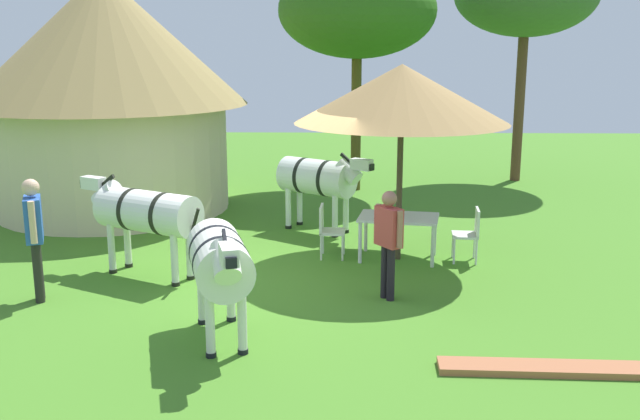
{
  "coord_description": "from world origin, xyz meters",
  "views": [
    {
      "loc": [
        0.95,
        -10.88,
        3.64
      ],
      "look_at": [
        0.7,
        0.36,
        1.0
      ],
      "focal_mm": 41.2,
      "sensor_mm": 36.0,
      "label": 1
    }
  ],
  "objects_px": {
    "shade_umbrella": "(402,94)",
    "zebra_toward_hut": "(145,212)",
    "thatched_hut": "(108,83)",
    "standing_watcher": "(34,228)",
    "guest_beside_umbrella": "(389,235)",
    "patio_dining_table": "(398,221)",
    "patio_chair_east_end": "(470,231)",
    "zebra_nearest_camera": "(220,261)",
    "acacia_tree_behind_hut": "(357,11)",
    "zebra_by_umbrella": "(319,178)",
    "patio_chair_west_end": "(328,227)"
  },
  "relations": [
    {
      "from": "patio_dining_table",
      "to": "shade_umbrella",
      "type": "bearing_deg",
      "value": 0.0
    },
    {
      "from": "zebra_nearest_camera",
      "to": "zebra_toward_hut",
      "type": "height_order",
      "value": "zebra_toward_hut"
    },
    {
      "from": "zebra_toward_hut",
      "to": "standing_watcher",
      "type": "bearing_deg",
      "value": 160.43
    },
    {
      "from": "standing_watcher",
      "to": "zebra_toward_hut",
      "type": "xyz_separation_m",
      "value": [
        1.26,
        1.15,
        -0.04
      ]
    },
    {
      "from": "shade_umbrella",
      "to": "patio_chair_west_end",
      "type": "height_order",
      "value": "shade_umbrella"
    },
    {
      "from": "shade_umbrella",
      "to": "patio_dining_table",
      "type": "distance_m",
      "value": 2.11
    },
    {
      "from": "thatched_hut",
      "to": "standing_watcher",
      "type": "bearing_deg",
      "value": -83.8
    },
    {
      "from": "zebra_by_umbrella",
      "to": "patio_dining_table",
      "type": "bearing_deg",
      "value": 70.92
    },
    {
      "from": "patio_dining_table",
      "to": "standing_watcher",
      "type": "distance_m",
      "value": 5.68
    },
    {
      "from": "guest_beside_umbrella",
      "to": "standing_watcher",
      "type": "relative_size",
      "value": 0.9
    },
    {
      "from": "shade_umbrella",
      "to": "zebra_by_umbrella",
      "type": "height_order",
      "value": "shade_umbrella"
    },
    {
      "from": "standing_watcher",
      "to": "zebra_by_umbrella",
      "type": "bearing_deg",
      "value": 115.26
    },
    {
      "from": "patio_chair_west_end",
      "to": "acacia_tree_behind_hut",
      "type": "relative_size",
      "value": 0.17
    },
    {
      "from": "standing_watcher",
      "to": "zebra_nearest_camera",
      "type": "height_order",
      "value": "standing_watcher"
    },
    {
      "from": "patio_chair_east_end",
      "to": "acacia_tree_behind_hut",
      "type": "bearing_deg",
      "value": 21.91
    },
    {
      "from": "patio_chair_west_end",
      "to": "zebra_toward_hut",
      "type": "relative_size",
      "value": 0.42
    },
    {
      "from": "thatched_hut",
      "to": "acacia_tree_behind_hut",
      "type": "relative_size",
      "value": 1.09
    },
    {
      "from": "guest_beside_umbrella",
      "to": "thatched_hut",
      "type": "bearing_deg",
      "value": -169.21
    },
    {
      "from": "patio_chair_east_end",
      "to": "zebra_toward_hut",
      "type": "xyz_separation_m",
      "value": [
        -5.18,
        -0.87,
        0.5
      ]
    },
    {
      "from": "patio_chair_east_end",
      "to": "zebra_nearest_camera",
      "type": "distance_m",
      "value": 4.97
    },
    {
      "from": "acacia_tree_behind_hut",
      "to": "patio_dining_table",
      "type": "bearing_deg",
      "value": -84.39
    },
    {
      "from": "shade_umbrella",
      "to": "guest_beside_umbrella",
      "type": "height_order",
      "value": "shade_umbrella"
    },
    {
      "from": "patio_chair_east_end",
      "to": "guest_beside_umbrella",
      "type": "distance_m",
      "value": 2.41
    },
    {
      "from": "shade_umbrella",
      "to": "guest_beside_umbrella",
      "type": "bearing_deg",
      "value": -98.91
    },
    {
      "from": "shade_umbrella",
      "to": "patio_dining_table",
      "type": "height_order",
      "value": "shade_umbrella"
    },
    {
      "from": "patio_chair_west_end",
      "to": "zebra_nearest_camera",
      "type": "xyz_separation_m",
      "value": [
        -1.26,
        -3.54,
        0.49
      ]
    },
    {
      "from": "guest_beside_umbrella",
      "to": "acacia_tree_behind_hut",
      "type": "height_order",
      "value": "acacia_tree_behind_hut"
    },
    {
      "from": "guest_beside_umbrella",
      "to": "standing_watcher",
      "type": "xyz_separation_m",
      "value": [
        -4.94,
        -0.17,
        0.11
      ]
    },
    {
      "from": "standing_watcher",
      "to": "zebra_by_umbrella",
      "type": "distance_m",
      "value": 5.53
    },
    {
      "from": "shade_umbrella",
      "to": "patio_chair_west_end",
      "type": "bearing_deg",
      "value": 176.4
    },
    {
      "from": "thatched_hut",
      "to": "standing_watcher",
      "type": "distance_m",
      "value": 6.07
    },
    {
      "from": "thatched_hut",
      "to": "zebra_nearest_camera",
      "type": "relative_size",
      "value": 2.88
    },
    {
      "from": "patio_dining_table",
      "to": "patio_chair_west_end",
      "type": "relative_size",
      "value": 1.59
    },
    {
      "from": "shade_umbrella",
      "to": "zebra_toward_hut",
      "type": "height_order",
      "value": "shade_umbrella"
    },
    {
      "from": "zebra_toward_hut",
      "to": "thatched_hut",
      "type": "bearing_deg",
      "value": 49.96
    },
    {
      "from": "patio_dining_table",
      "to": "thatched_hut",
      "type": "bearing_deg",
      "value": 147.98
    },
    {
      "from": "zebra_toward_hut",
      "to": "shade_umbrella",
      "type": "bearing_deg",
      "value": -48.34
    },
    {
      "from": "thatched_hut",
      "to": "zebra_nearest_camera",
      "type": "xyz_separation_m",
      "value": [
        3.43,
        -7.14,
        -1.7
      ]
    },
    {
      "from": "patio_dining_table",
      "to": "acacia_tree_behind_hut",
      "type": "relative_size",
      "value": 0.27
    },
    {
      "from": "patio_chair_west_end",
      "to": "standing_watcher",
      "type": "relative_size",
      "value": 0.51
    },
    {
      "from": "patio_chair_east_end",
      "to": "zebra_nearest_camera",
      "type": "bearing_deg",
      "value": 138.08
    },
    {
      "from": "guest_beside_umbrella",
      "to": "patio_chair_east_end",
      "type": "bearing_deg",
      "value": 107.21
    },
    {
      "from": "standing_watcher",
      "to": "zebra_by_umbrella",
      "type": "height_order",
      "value": "standing_watcher"
    },
    {
      "from": "patio_chair_east_end",
      "to": "guest_beside_umbrella",
      "type": "height_order",
      "value": "guest_beside_umbrella"
    },
    {
      "from": "thatched_hut",
      "to": "standing_watcher",
      "type": "relative_size",
      "value": 3.34
    },
    {
      "from": "zebra_toward_hut",
      "to": "acacia_tree_behind_hut",
      "type": "bearing_deg",
      "value": 1.16
    },
    {
      "from": "standing_watcher",
      "to": "zebra_toward_hut",
      "type": "bearing_deg",
      "value": 112.31
    },
    {
      "from": "acacia_tree_behind_hut",
      "to": "zebra_by_umbrella",
      "type": "bearing_deg",
      "value": -101.32
    },
    {
      "from": "shade_umbrella",
      "to": "patio_dining_table",
      "type": "bearing_deg",
      "value": 0.0
    },
    {
      "from": "guest_beside_umbrella",
      "to": "zebra_by_umbrella",
      "type": "relative_size",
      "value": 0.85
    }
  ]
}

